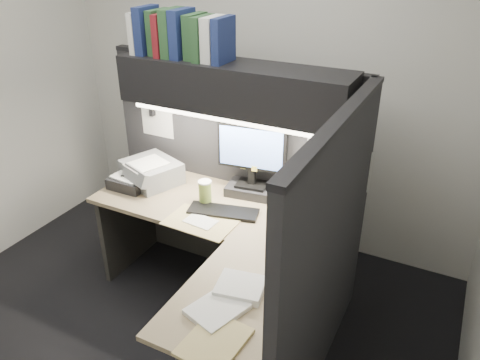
# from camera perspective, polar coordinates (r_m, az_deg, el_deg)

# --- Properties ---
(floor) EXTENTS (3.50, 3.50, 0.00)m
(floor) POSITION_cam_1_polar(r_m,az_deg,el_deg) (3.30, -9.17, -18.10)
(floor) COLOR black
(floor) RESTS_ON ground
(wall_back) EXTENTS (3.50, 0.04, 2.70)m
(wall_back) POSITION_cam_1_polar(r_m,az_deg,el_deg) (3.75, 2.84, 12.16)
(wall_back) COLOR silver
(wall_back) RESTS_ON floor
(partition_back) EXTENTS (1.90, 0.06, 1.60)m
(partition_back) POSITION_cam_1_polar(r_m,az_deg,el_deg) (3.45, -0.84, 1.01)
(partition_back) COLOR black
(partition_back) RESTS_ON floor
(partition_right) EXTENTS (0.06, 1.50, 1.60)m
(partition_right) POSITION_cam_1_polar(r_m,az_deg,el_deg) (2.55, 10.43, -10.05)
(partition_right) COLOR black
(partition_right) RESTS_ON floor
(desk) EXTENTS (1.70, 1.53, 0.73)m
(desk) POSITION_cam_1_polar(r_m,az_deg,el_deg) (2.81, -2.55, -14.86)
(desk) COLOR #8E785A
(desk) RESTS_ON floor
(overhead_shelf) EXTENTS (1.55, 0.34, 0.30)m
(overhead_shelf) POSITION_cam_1_polar(r_m,az_deg,el_deg) (3.00, -0.92, 11.29)
(overhead_shelf) COLOR black
(overhead_shelf) RESTS_ON partition_back
(task_light_tube) EXTENTS (1.32, 0.04, 0.04)m
(task_light_tube) POSITION_cam_1_polar(r_m,az_deg,el_deg) (2.94, -2.18, 7.43)
(task_light_tube) COLOR white
(task_light_tube) RESTS_ON overhead_shelf
(monitor) EXTENTS (0.48, 0.26, 0.52)m
(monitor) POSITION_cam_1_polar(r_m,az_deg,el_deg) (3.20, 1.45, 1.48)
(monitor) COLOR black
(monitor) RESTS_ON desk
(keyboard) EXTENTS (0.48, 0.26, 0.02)m
(keyboard) POSITION_cam_1_polar(r_m,az_deg,el_deg) (3.07, -2.06, -3.86)
(keyboard) COLOR black
(keyboard) RESTS_ON desk
(mousepad) EXTENTS (0.25, 0.24, 0.00)m
(mousepad) POSITION_cam_1_polar(r_m,az_deg,el_deg) (2.85, 7.18, -6.99)
(mousepad) COLOR navy
(mousepad) RESTS_ON desk
(mouse) EXTENTS (0.09, 0.12, 0.04)m
(mouse) POSITION_cam_1_polar(r_m,az_deg,el_deg) (2.85, 7.37, -6.56)
(mouse) COLOR black
(mouse) RESTS_ON mousepad
(telephone) EXTENTS (0.25, 0.26, 0.08)m
(telephone) POSITION_cam_1_polar(r_m,az_deg,el_deg) (3.16, 6.69, -2.48)
(telephone) COLOR #B3AB8A
(telephone) RESTS_ON desk
(coffee_cup) EXTENTS (0.09, 0.09, 0.16)m
(coffee_cup) POSITION_cam_1_polar(r_m,az_deg,el_deg) (3.15, -4.28, -1.60)
(coffee_cup) COLOR #B6CA50
(coffee_cup) RESTS_ON desk
(printer) EXTENTS (0.48, 0.45, 0.16)m
(printer) POSITION_cam_1_polar(r_m,az_deg,el_deg) (3.49, -10.72, 1.00)
(printer) COLOR gray
(printer) RESTS_ON desk
(notebook_stack) EXTENTS (0.27, 0.23, 0.08)m
(notebook_stack) POSITION_cam_1_polar(r_m,az_deg,el_deg) (3.46, -13.26, -0.22)
(notebook_stack) COLOR black
(notebook_stack) RESTS_ON desk
(open_folder) EXTENTS (0.45, 0.30, 0.01)m
(open_folder) POSITION_cam_1_polar(r_m,az_deg,el_deg) (2.98, -4.81, -5.13)
(open_folder) COLOR tan
(open_folder) RESTS_ON desk
(paper_stack_a) EXTENTS (0.27, 0.24, 0.05)m
(paper_stack_a) POSITION_cam_1_polar(r_m,az_deg,el_deg) (2.44, 0.06, -12.94)
(paper_stack_a) COLOR white
(paper_stack_a) RESTS_ON desk
(paper_stack_b) EXTENTS (0.29, 0.32, 0.03)m
(paper_stack_b) POSITION_cam_1_polar(r_m,az_deg,el_deg) (2.34, -2.78, -15.44)
(paper_stack_b) COLOR white
(paper_stack_b) RESTS_ON desk
(manila_stack) EXTENTS (0.27, 0.33, 0.02)m
(manila_stack) POSITION_cam_1_polar(r_m,az_deg,el_deg) (2.20, -3.15, -19.11)
(manila_stack) COLOR tan
(manila_stack) RESTS_ON desk
(binder_row) EXTENTS (0.68, 0.26, 0.30)m
(binder_row) POSITION_cam_1_polar(r_m,az_deg,el_deg) (3.12, -7.29, 17.16)
(binder_row) COLOR silver
(binder_row) RESTS_ON overhead_shelf
(pinned_papers) EXTENTS (1.76, 1.31, 0.51)m
(pinned_papers) POSITION_cam_1_polar(r_m,az_deg,el_deg) (2.89, 2.60, 1.05)
(pinned_papers) COLOR white
(pinned_papers) RESTS_ON partition_back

